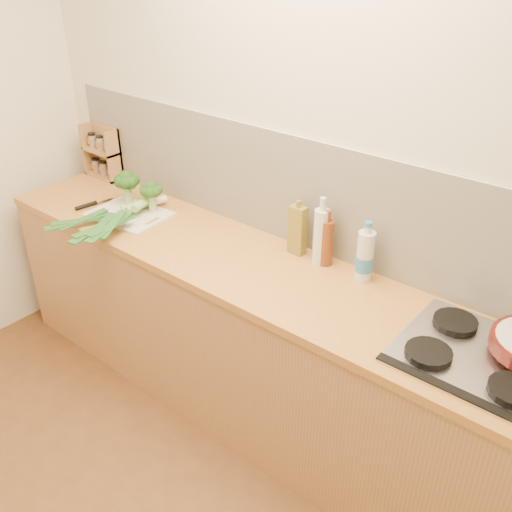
{
  "coord_description": "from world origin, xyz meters",
  "views": [
    {
      "loc": [
        1.41,
        -0.55,
        2.25
      ],
      "look_at": [
        0.05,
        1.1,
        1.02
      ],
      "focal_mm": 40.0,
      "sensor_mm": 36.0,
      "label": 1
    }
  ],
  "objects_px": {
    "chopping_board": "(129,214)",
    "chefs_knife": "(92,204)",
    "gas_hob": "(481,357)",
    "spice_rack": "(104,155)"
  },
  "relations": [
    {
      "from": "gas_hob",
      "to": "spice_rack",
      "type": "bearing_deg",
      "value": 174.25
    },
    {
      "from": "chefs_knife",
      "to": "spice_rack",
      "type": "distance_m",
      "value": 0.46
    },
    {
      "from": "chefs_knife",
      "to": "gas_hob",
      "type": "bearing_deg",
      "value": 11.32
    },
    {
      "from": "chopping_board",
      "to": "chefs_knife",
      "type": "relative_size",
      "value": 1.3
    },
    {
      "from": "chefs_knife",
      "to": "spice_rack",
      "type": "bearing_deg",
      "value": 141.49
    },
    {
      "from": "gas_hob",
      "to": "chopping_board",
      "type": "relative_size",
      "value": 1.4
    },
    {
      "from": "gas_hob",
      "to": "spice_rack",
      "type": "xyz_separation_m",
      "value": [
        -2.47,
        0.25,
        0.12
      ]
    },
    {
      "from": "chopping_board",
      "to": "spice_rack",
      "type": "height_order",
      "value": "spice_rack"
    },
    {
      "from": "gas_hob",
      "to": "chefs_knife",
      "type": "relative_size",
      "value": 1.83
    },
    {
      "from": "chopping_board",
      "to": "chefs_knife",
      "type": "height_order",
      "value": "chefs_knife"
    }
  ]
}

